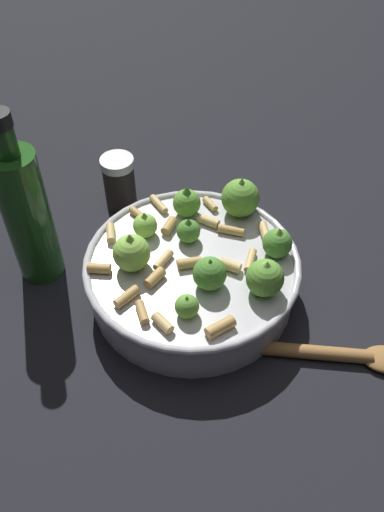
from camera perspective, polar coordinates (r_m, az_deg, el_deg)
ground_plane at (r=0.66m, az=0.00°, el=-3.80°), size 2.40×2.40×0.00m
cooking_pan at (r=0.63m, az=0.21°, el=-1.54°), size 0.25×0.25×0.11m
pepper_shaker at (r=0.75m, az=-7.80°, el=7.75°), size 0.05×0.05×0.08m
olive_oil_bottle at (r=0.64m, az=-17.32°, el=4.34°), size 0.05×0.05×0.23m
wooden_spoon at (r=0.61m, az=12.46°, el=-10.06°), size 0.10×0.25×0.02m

